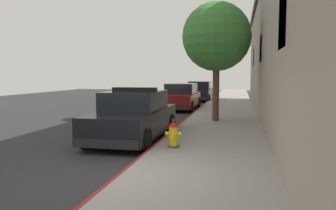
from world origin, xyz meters
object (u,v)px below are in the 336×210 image
at_px(parked_car_silver_ahead, 181,97).
at_px(parked_car_dark_far, 200,91).
at_px(police_cruiser, 134,116).
at_px(street_tree, 217,37).
at_px(fire_hydrant, 173,134).

height_order(parked_car_silver_ahead, parked_car_dark_far, same).
bearing_deg(parked_car_dark_far, parked_car_silver_ahead, -92.66).
xyz_separation_m(police_cruiser, street_tree, (2.35, 3.95, 2.91)).
distance_m(police_cruiser, parked_car_dark_far, 16.92).
relative_size(police_cruiser, parked_car_dark_far, 1.00).
relative_size(parked_car_silver_ahead, street_tree, 0.98).
bearing_deg(parked_car_dark_far, street_tree, -80.52).
xyz_separation_m(parked_car_silver_ahead, street_tree, (2.49, -5.91, 2.91)).
bearing_deg(fire_hydrant, street_tree, 82.65).
relative_size(police_cruiser, fire_hydrant, 6.37).
distance_m(fire_hydrant, street_tree, 6.51).
xyz_separation_m(fire_hydrant, street_tree, (0.73, 5.64, 3.15)).
height_order(parked_car_dark_far, street_tree, street_tree).
relative_size(fire_hydrant, street_tree, 0.15).
bearing_deg(parked_car_dark_far, fire_hydrant, -85.58).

